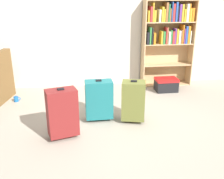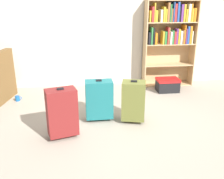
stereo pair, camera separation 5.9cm
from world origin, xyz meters
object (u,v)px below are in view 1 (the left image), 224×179
(storage_box, at_px, (166,84))
(suitcase_dark_red, at_px, (62,113))
(bookshelf, at_px, (168,34))
(mug, at_px, (16,99))
(suitcase_olive, at_px, (133,101))
(suitcase_teal, at_px, (99,99))

(storage_box, height_order, suitcase_dark_red, suitcase_dark_red)
(bookshelf, relative_size, storage_box, 4.00)
(mug, xyz_separation_m, storage_box, (2.89, 0.16, 0.09))
(storage_box, distance_m, suitcase_olive, 1.58)
(mug, relative_size, suitcase_olive, 0.18)
(bookshelf, xyz_separation_m, suitcase_olive, (-1.08, -1.67, -0.73))
(suitcase_olive, xyz_separation_m, suitcase_dark_red, (-1.03, -0.34, 0.02))
(suitcase_olive, bearing_deg, suitcase_dark_red, -161.76)
(bookshelf, xyz_separation_m, suitcase_dark_red, (-2.12, -2.01, -0.71))
(storage_box, relative_size, suitcase_teal, 0.67)
(suitcase_dark_red, xyz_separation_m, suitcase_teal, (0.53, 0.46, -0.03))
(mug, bearing_deg, storage_box, 3.26)
(suitcase_teal, bearing_deg, suitcase_olive, -13.83)
(bookshelf, distance_m, storage_box, 1.04)
(bookshelf, height_order, suitcase_teal, bookshelf)
(bookshelf, xyz_separation_m, suitcase_teal, (-1.59, -1.54, -0.74))
(bookshelf, distance_m, suitcase_olive, 2.12)
(storage_box, xyz_separation_m, suitcase_teal, (-1.46, -1.12, 0.20))
(mug, relative_size, storage_box, 0.27)
(suitcase_olive, distance_m, suitcase_teal, 0.52)
(suitcase_dark_red, bearing_deg, suitcase_teal, 41.35)
(mug, distance_m, storage_box, 2.90)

